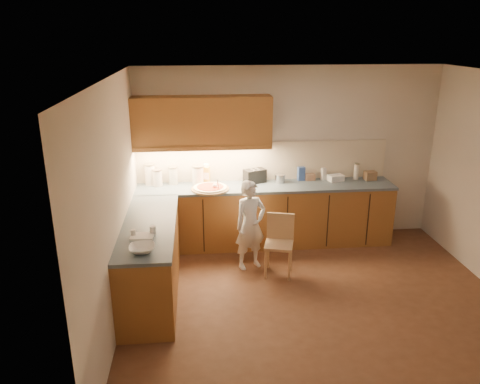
# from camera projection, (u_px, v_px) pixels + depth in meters

# --- Properties ---
(room) EXTENTS (4.54, 4.50, 2.62)m
(room) POSITION_uv_depth(u_px,v_px,m) (325.00, 166.00, 5.01)
(room) COLOR #522F1C
(room) RESTS_ON ground
(l_counter) EXTENTS (3.77, 2.62, 0.92)m
(l_counter) POSITION_uv_depth(u_px,v_px,m) (231.00, 228.00, 6.49)
(l_counter) COLOR #955D2B
(l_counter) RESTS_ON ground
(backsplash) EXTENTS (3.75, 0.02, 0.58)m
(backsplash) POSITION_uv_depth(u_px,v_px,m) (263.00, 161.00, 7.00)
(backsplash) COLOR beige
(backsplash) RESTS_ON l_counter
(upper_cabinets) EXTENTS (1.95, 0.36, 0.73)m
(upper_cabinets) POSITION_uv_depth(u_px,v_px,m) (202.00, 122.00, 6.56)
(upper_cabinets) COLOR #955D2B
(upper_cabinets) RESTS_ON ground
(pizza_on_board) EXTENTS (0.54, 0.54, 0.22)m
(pizza_on_board) POSITION_uv_depth(u_px,v_px,m) (210.00, 188.00, 6.62)
(pizza_on_board) COLOR #A98554
(pizza_on_board) RESTS_ON l_counter
(child) EXTENTS (0.52, 0.44, 1.22)m
(child) POSITION_uv_depth(u_px,v_px,m) (250.00, 225.00, 6.20)
(child) COLOR white
(child) RESTS_ON ground
(wooden_chair) EXTENTS (0.44, 0.44, 0.80)m
(wooden_chair) POSITION_uv_depth(u_px,v_px,m) (279.00, 240.00, 6.12)
(wooden_chair) COLOR tan
(wooden_chair) RESTS_ON ground
(mixing_bowl) EXTENTS (0.28, 0.28, 0.07)m
(mixing_bowl) POSITION_uv_depth(u_px,v_px,m) (142.00, 249.00, 4.75)
(mixing_bowl) COLOR white
(mixing_bowl) RESTS_ON l_counter
(canister_a) EXTENTS (0.16, 0.16, 0.31)m
(canister_a) POSITION_uv_depth(u_px,v_px,m) (150.00, 174.00, 6.81)
(canister_a) COLOR white
(canister_a) RESTS_ON l_counter
(canister_b) EXTENTS (0.14, 0.14, 0.25)m
(canister_b) POSITION_uv_depth(u_px,v_px,m) (157.00, 178.00, 6.76)
(canister_b) COLOR silver
(canister_b) RESTS_ON l_counter
(canister_c) EXTENTS (0.14, 0.14, 0.27)m
(canister_c) POSITION_uv_depth(u_px,v_px,m) (173.00, 175.00, 6.83)
(canister_c) COLOR beige
(canister_c) RESTS_ON l_counter
(canister_d) EXTENTS (0.18, 0.18, 0.28)m
(canister_d) POSITION_uv_depth(u_px,v_px,m) (198.00, 175.00, 6.82)
(canister_d) COLOR silver
(canister_d) RESTS_ON l_counter
(oil_jug) EXTENTS (0.12, 0.10, 0.30)m
(oil_jug) POSITION_uv_depth(u_px,v_px,m) (206.00, 175.00, 6.85)
(oil_jug) COLOR gold
(oil_jug) RESTS_ON l_counter
(toaster) EXTENTS (0.36, 0.28, 0.21)m
(toaster) POSITION_uv_depth(u_px,v_px,m) (255.00, 176.00, 6.92)
(toaster) COLOR black
(toaster) RESTS_ON l_counter
(steel_pot) EXTENTS (0.17, 0.17, 0.13)m
(steel_pot) POSITION_uv_depth(u_px,v_px,m) (280.00, 178.00, 6.93)
(steel_pot) COLOR #BABABF
(steel_pot) RESTS_ON l_counter
(blue_box) EXTENTS (0.11, 0.09, 0.21)m
(blue_box) POSITION_uv_depth(u_px,v_px,m) (301.00, 174.00, 7.02)
(blue_box) COLOR #3555A1
(blue_box) RESTS_ON l_counter
(card_box_a) EXTENTS (0.15, 0.11, 0.10)m
(card_box_a) POSITION_uv_depth(u_px,v_px,m) (310.00, 177.00, 7.04)
(card_box_a) COLOR tan
(card_box_a) RESTS_ON l_counter
(white_bottle) EXTENTS (0.08, 0.08, 0.18)m
(white_bottle) POSITION_uv_depth(u_px,v_px,m) (324.00, 174.00, 7.05)
(white_bottle) COLOR silver
(white_bottle) RESTS_ON l_counter
(flat_pack) EXTENTS (0.25, 0.20, 0.09)m
(flat_pack) POSITION_uv_depth(u_px,v_px,m) (336.00, 178.00, 7.02)
(flat_pack) COLOR white
(flat_pack) RESTS_ON l_counter
(tall_jar) EXTENTS (0.08, 0.08, 0.25)m
(tall_jar) POSITION_uv_depth(u_px,v_px,m) (356.00, 171.00, 7.06)
(tall_jar) COLOR white
(tall_jar) RESTS_ON l_counter
(card_box_b) EXTENTS (0.18, 0.15, 0.13)m
(card_box_b) POSITION_uv_depth(u_px,v_px,m) (370.00, 176.00, 7.05)
(card_box_b) COLOR #967550
(card_box_b) RESTS_ON l_counter
(dough_cloth) EXTENTS (0.26, 0.21, 0.02)m
(dough_cloth) POSITION_uv_depth(u_px,v_px,m) (142.00, 236.00, 5.10)
(dough_cloth) COLOR silver
(dough_cloth) RESTS_ON l_counter
(spice_jar_a) EXTENTS (0.06, 0.06, 0.07)m
(spice_jar_a) POSITION_uv_depth(u_px,v_px,m) (133.00, 233.00, 5.11)
(spice_jar_a) COLOR silver
(spice_jar_a) RESTS_ON l_counter
(spice_jar_b) EXTENTS (0.09, 0.09, 0.09)m
(spice_jar_b) POSITION_uv_depth(u_px,v_px,m) (153.00, 230.00, 5.17)
(spice_jar_b) COLOR white
(spice_jar_b) RESTS_ON l_counter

